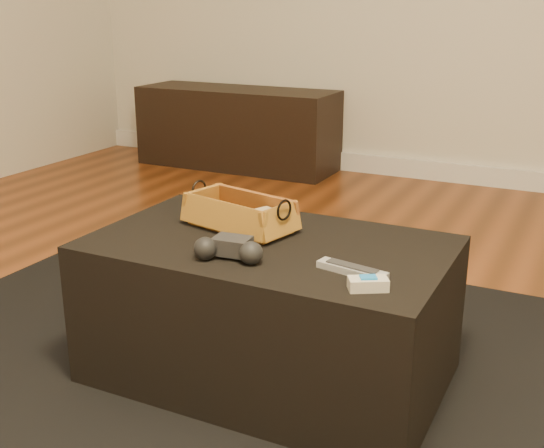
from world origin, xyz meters
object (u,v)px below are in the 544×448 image
at_px(tv_remote, 233,221).
at_px(game_controller, 230,249).
at_px(cream_gadget, 368,284).
at_px(ottoman, 269,309).
at_px(media_cabinet, 237,128).
at_px(silver_remote, 352,270).
at_px(wicker_basket, 240,215).

xyz_separation_m(tv_remote, game_controller, (0.12, -0.23, 0.01)).
bearing_deg(tv_remote, cream_gadget, -19.32).
bearing_deg(ottoman, cream_gadget, -28.94).
height_order(ottoman, cream_gadget, cream_gadget).
height_order(tv_remote, cream_gadget, cream_gadget).
bearing_deg(game_controller, media_cabinet, 118.84).
bearing_deg(media_cabinet, tv_remote, -61.07).
relative_size(game_controller, silver_remote, 1.03).
height_order(wicker_basket, cream_gadget, wicker_basket).
relative_size(tv_remote, cream_gadget, 1.74).
bearing_deg(wicker_basket, media_cabinet, 119.40).
bearing_deg(silver_remote, game_controller, -170.49).
xyz_separation_m(tv_remote, cream_gadget, (0.51, -0.26, -0.01)).
bearing_deg(cream_gadget, ottoman, 151.06).
height_order(tv_remote, game_controller, game_controller).
xyz_separation_m(game_controller, cream_gadget, (0.39, -0.03, -0.02)).
xyz_separation_m(tv_remote, silver_remote, (0.44, -0.18, -0.01)).
height_order(silver_remote, cream_gadget, cream_gadget).
relative_size(tv_remote, silver_remote, 0.95).
xyz_separation_m(wicker_basket, game_controller, (0.10, -0.24, -0.01)).
bearing_deg(silver_remote, cream_gadget, -49.18).
height_order(tv_remote, wicker_basket, wicker_basket).
bearing_deg(tv_remote, wicker_basket, 30.87).
xyz_separation_m(ottoman, game_controller, (-0.03, -0.17, 0.24)).
relative_size(wicker_basket, silver_remote, 1.96).
distance_m(game_controller, silver_remote, 0.32).
relative_size(wicker_basket, game_controller, 1.90).
bearing_deg(ottoman, silver_remote, -22.38).
relative_size(media_cabinet, silver_remote, 7.07).
distance_m(wicker_basket, silver_remote, 0.46).
relative_size(media_cabinet, tv_remote, 7.47).
bearing_deg(media_cabinet, silver_remote, -55.37).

